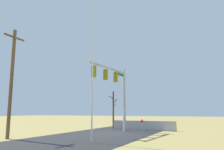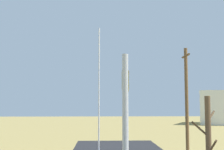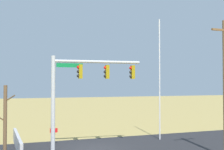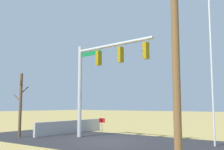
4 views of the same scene
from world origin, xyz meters
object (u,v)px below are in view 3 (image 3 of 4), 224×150
signal_mast (81,83)px  open_sign (54,133)px  flagpole (160,79)px  bare_tree (5,124)px

signal_mast → open_sign: 4.44m
flagpole → bare_tree: bearing=17.9°
open_sign → flagpole: bearing=174.5°
signal_mast → open_sign: (1.43, -2.16, -3.60)m
signal_mast → flagpole: 7.08m
signal_mast → flagpole: bearing=-169.0°
bare_tree → open_sign: bare_tree is taller
flagpole → bare_tree: (11.88, 3.83, -2.60)m
signal_mast → open_sign: bearing=-56.5°
flagpole → open_sign: size_ratio=7.96×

